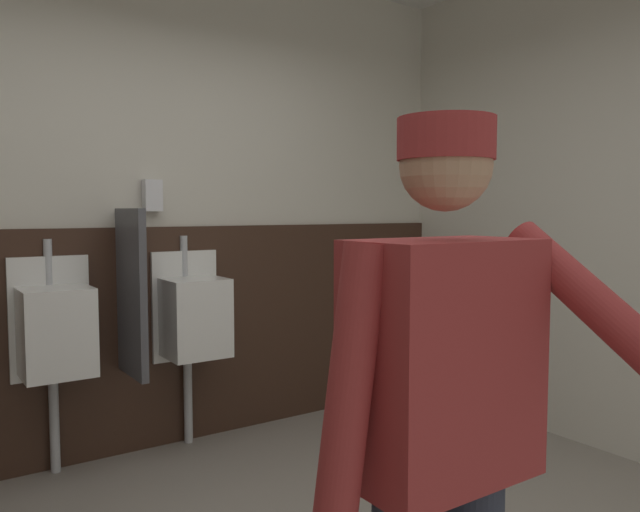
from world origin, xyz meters
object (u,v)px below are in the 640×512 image
object	(u,v)px
urinal_left	(55,330)
person	(445,423)
urinal_middle	(193,316)
soap_dispenser	(152,196)

from	to	relation	value
urinal_left	person	xyz separation A→B (m)	(0.33, -2.41, 0.14)
urinal_middle	person	world-z (taller)	person
urinal_left	soap_dispenser	bearing A→B (deg)	11.92
urinal_left	urinal_middle	distance (m)	0.75
person	soap_dispenser	size ratio (longest dim) A/B	8.82
urinal_left	soap_dispenser	xyz separation A→B (m)	(0.57, 0.12, 0.70)
urinal_middle	person	size ratio (longest dim) A/B	0.78
urinal_middle	person	bearing A→B (deg)	-99.86
urinal_middle	soap_dispenser	bearing A→B (deg)	147.01
urinal_middle	person	xyz separation A→B (m)	(-0.42, -2.41, 0.14)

